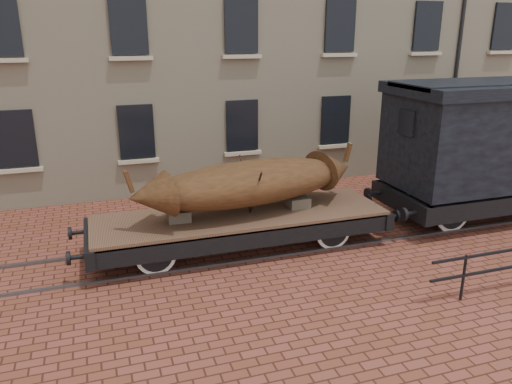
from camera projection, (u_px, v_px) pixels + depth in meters
name	position (u px, v px, depth m)	size (l,w,h in m)	color
ground	(262.00, 246.00, 12.73)	(90.00, 90.00, 0.00)	brown
rail_track	(262.00, 245.00, 12.72)	(30.00, 1.52, 0.06)	#59595E
flatcar_wagon	(241.00, 221.00, 12.33)	(8.10, 2.20, 1.22)	brown
iron_boat	(250.00, 183.00, 12.11)	(6.01, 2.46, 1.47)	brown
goods_van	(505.00, 133.00, 14.16)	(7.64, 2.78, 3.95)	black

